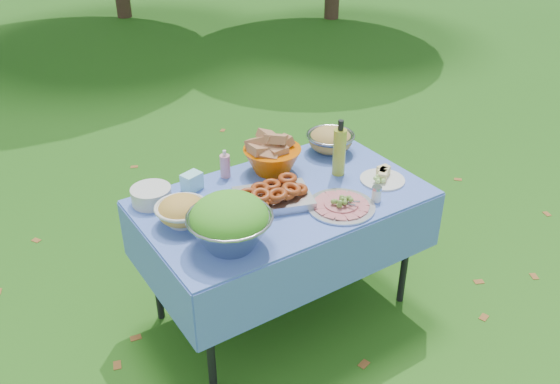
# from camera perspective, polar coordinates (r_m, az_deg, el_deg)

# --- Properties ---
(ground) EXTENTS (80.00, 80.00, 0.00)m
(ground) POSITION_cam_1_polar(r_m,az_deg,el_deg) (3.51, 0.27, -11.10)
(ground) COLOR #103D0B
(ground) RESTS_ON ground
(picnic_table) EXTENTS (1.46, 0.86, 0.76)m
(picnic_table) POSITION_cam_1_polar(r_m,az_deg,el_deg) (3.27, 0.29, -6.13)
(picnic_table) COLOR #84B3FE
(picnic_table) RESTS_ON ground
(salad_bowl) EXTENTS (0.45, 0.45, 0.25)m
(salad_bowl) POSITION_cam_1_polar(r_m,az_deg,el_deg) (2.64, -4.87, -2.90)
(salad_bowl) COLOR #9B9EA3
(salad_bowl) RESTS_ON picnic_table
(pasta_bowl_white) EXTENTS (0.31, 0.31, 0.14)m
(pasta_bowl_white) POSITION_cam_1_polar(r_m,az_deg,el_deg) (2.85, -9.43, -1.77)
(pasta_bowl_white) COLOR silver
(pasta_bowl_white) RESTS_ON picnic_table
(plate_stack) EXTENTS (0.27, 0.27, 0.08)m
(plate_stack) POSITION_cam_1_polar(r_m,az_deg,el_deg) (3.06, -12.28, -0.31)
(plate_stack) COLOR silver
(plate_stack) RESTS_ON picnic_table
(wipes_box) EXTENTS (0.12, 0.10, 0.09)m
(wipes_box) POSITION_cam_1_polar(r_m,az_deg,el_deg) (3.13, -8.47, 1.01)
(wipes_box) COLOR #98ECF3
(wipes_box) RESTS_ON picnic_table
(sanitizer_bottle) EXTENTS (0.07, 0.07, 0.16)m
(sanitizer_bottle) POSITION_cam_1_polar(r_m,az_deg,el_deg) (3.21, -5.31, 2.73)
(sanitizer_bottle) COLOR #D08699
(sanitizer_bottle) RESTS_ON picnic_table
(bread_bowl) EXTENTS (0.34, 0.34, 0.21)m
(bread_bowl) POSITION_cam_1_polar(r_m,az_deg,el_deg) (3.24, -0.75, 3.69)
(bread_bowl) COLOR #CA5400
(bread_bowl) RESTS_ON picnic_table
(pasta_bowl_steel) EXTENTS (0.36, 0.36, 0.15)m
(pasta_bowl_steel) POSITION_cam_1_polar(r_m,az_deg,el_deg) (3.49, 4.87, 5.05)
(pasta_bowl_steel) COLOR #9B9EA3
(pasta_bowl_steel) RESTS_ON picnic_table
(fried_tray) EXTENTS (0.44, 0.37, 0.09)m
(fried_tray) POSITION_cam_1_polar(r_m,az_deg,el_deg) (2.98, -0.65, -0.28)
(fried_tray) COLOR #AAABAF
(fried_tray) RESTS_ON picnic_table
(charcuterie_platter) EXTENTS (0.44, 0.44, 0.08)m
(charcuterie_platter) POSITION_cam_1_polar(r_m,az_deg,el_deg) (2.96, 5.92, -0.85)
(charcuterie_platter) COLOR #B2B3B9
(charcuterie_platter) RESTS_ON picnic_table
(oil_bottle) EXTENTS (0.08, 0.08, 0.32)m
(oil_bottle) POSITION_cam_1_polar(r_m,az_deg,el_deg) (3.21, 5.75, 4.27)
(oil_bottle) COLOR #A0AE2F
(oil_bottle) RESTS_ON picnic_table
(cheese_plate) EXTENTS (0.30, 0.30, 0.07)m
(cheese_plate) POSITION_cam_1_polar(r_m,az_deg,el_deg) (3.23, 9.86, 1.60)
(cheese_plate) COLOR silver
(cheese_plate) RESTS_ON picnic_table
(shaker) EXTENTS (0.05, 0.05, 0.08)m
(shaker) POSITION_cam_1_polar(r_m,az_deg,el_deg) (3.04, 9.27, -0.17)
(shaker) COLOR white
(shaker) RESTS_ON picnic_table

